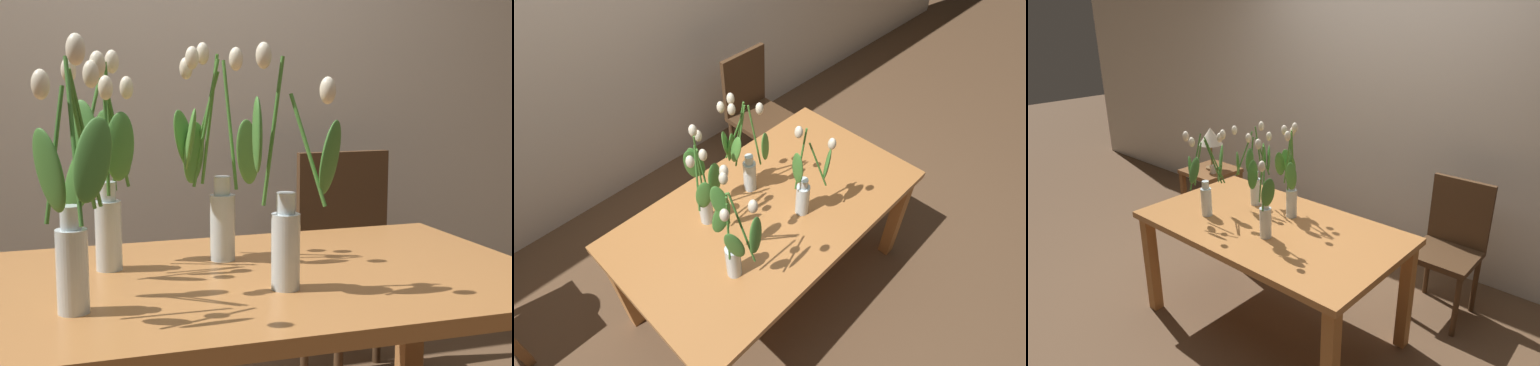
% 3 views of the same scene
% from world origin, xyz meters
% --- Properties ---
extents(ground_plane, '(18.00, 18.00, 0.00)m').
position_xyz_m(ground_plane, '(0.00, 0.00, 0.00)').
color(ground_plane, brown).
extents(room_wall_rear, '(9.00, 0.10, 2.70)m').
position_xyz_m(room_wall_rear, '(0.00, 1.46, 1.35)').
color(room_wall_rear, silver).
rests_on(room_wall_rear, ground).
extents(dining_table, '(1.60, 0.90, 0.74)m').
position_xyz_m(dining_table, '(0.00, 0.00, 0.65)').
color(dining_table, '#B7753D').
rests_on(dining_table, ground).
extents(tulip_vase_0, '(0.18, 0.30, 0.57)m').
position_xyz_m(tulip_vase_0, '(-0.38, -0.16, 0.97)').
color(tulip_vase_0, silver).
rests_on(tulip_vase_0, dining_table).
extents(tulip_vase_1, '(0.19, 0.27, 0.56)m').
position_xyz_m(tulip_vase_1, '(-0.28, 0.16, 0.97)').
color(tulip_vase_1, silver).
rests_on(tulip_vase_1, dining_table).
extents(tulip_vase_2, '(0.23, 0.20, 0.59)m').
position_xyz_m(tulip_vase_2, '(0.00, 0.18, 0.97)').
color(tulip_vase_2, silver).
rests_on(tulip_vase_2, dining_table).
extents(tulip_vase_3, '(0.22, 0.14, 0.57)m').
position_xyz_m(tulip_vase_3, '(0.09, -0.15, 0.93)').
color(tulip_vase_3, silver).
rests_on(tulip_vase_3, dining_table).
extents(dining_chair, '(0.40, 0.40, 0.93)m').
position_xyz_m(dining_chair, '(0.78, 0.93, 0.52)').
color(dining_chair, '#4C331E').
rests_on(dining_chair, ground).
extents(side_table, '(0.44, 0.44, 0.55)m').
position_xyz_m(side_table, '(-1.49, 0.79, 0.43)').
color(side_table, brown).
rests_on(side_table, ground).
extents(table_lamp, '(0.22, 0.22, 0.40)m').
position_xyz_m(table_lamp, '(-1.49, 0.81, 0.86)').
color(table_lamp, olive).
rests_on(table_lamp, side_table).
extents(pillar_candle, '(0.06, 0.06, 0.07)m').
position_xyz_m(pillar_candle, '(-1.39, 0.73, 0.59)').
color(pillar_candle, beige).
rests_on(pillar_candle, side_table).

